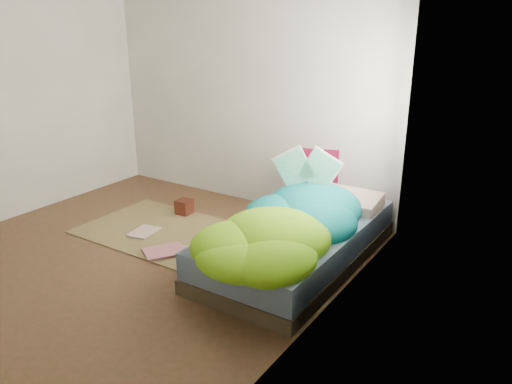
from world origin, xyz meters
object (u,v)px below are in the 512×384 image
Objects in this scene: bed at (298,242)px; floor_book_b at (160,246)px; floor_book_a at (135,230)px; pillow_magenta at (318,169)px; open_book at (307,158)px; wooden_box at (184,207)px.

bed is 5.74× the size of floor_book_b.
floor_book_b is at bearing -26.29° from floor_book_a.
pillow_magenta is 1.39× the size of floor_book_a.
open_book is at bearing -93.70° from pillow_magenta.
floor_book_b is at bearing -142.19° from pillow_magenta.
floor_book_a is at bearing -165.78° from floor_book_b.
pillow_magenta is 0.69m from open_book.
floor_book_a is (-1.61, -0.34, -0.15)m from bed.
open_book is (-0.10, 0.31, 0.66)m from bed.
open_book is at bearing 107.33° from bed.
pillow_magenta is at bearing 33.53° from floor_book_a.
floor_book_a is at bearing -98.33° from wooden_box.
bed is 0.74m from open_book.
floor_book_a is 0.83× the size of floor_book_b.
bed is 4.98× the size of pillow_magenta.
floor_book_a is (-1.33, -1.26, -0.52)m from pillow_magenta.
bed is at bearing -93.48° from pillow_magenta.
pillow_magenta is at bearing 106.92° from bed.
pillow_magenta is 1.46m from wooden_box.
pillow_magenta reaches higher than floor_book_a.
pillow_magenta is (-0.28, 0.92, 0.37)m from bed.
floor_book_b is (-0.87, -1.40, -0.51)m from pillow_magenta.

